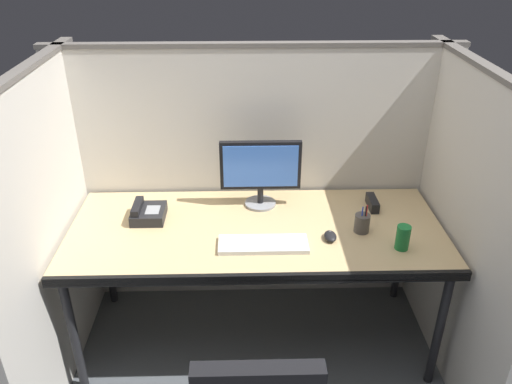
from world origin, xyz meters
name	(u,v)px	position (x,y,z in m)	size (l,w,h in m)	color
ground_plane	(258,377)	(0.00, 0.00, 0.00)	(8.00, 8.00, 0.00)	#4C5156
cubicle_partition_rear	(254,180)	(0.00, 0.74, 0.79)	(2.21, 0.06, 1.57)	beige
cubicle_partition_left	(51,233)	(-0.99, 0.20, 0.79)	(0.06, 1.41, 1.57)	beige
cubicle_partition_right	(459,227)	(0.99, 0.20, 0.79)	(0.06, 1.41, 1.57)	beige
desk	(256,237)	(0.00, 0.29, 0.69)	(1.90, 0.80, 0.74)	tan
monitor_center	(261,169)	(0.03, 0.54, 0.96)	(0.43, 0.17, 0.37)	gray
keyboard_main	(263,244)	(0.03, 0.13, 0.75)	(0.43, 0.15, 0.02)	silver
computer_mouse	(330,236)	(0.36, 0.19, 0.76)	(0.06, 0.10, 0.04)	black
red_stapler	(372,203)	(0.64, 0.49, 0.77)	(0.04, 0.15, 0.06)	black
pen_cup	(362,223)	(0.53, 0.25, 0.79)	(0.08, 0.08, 0.16)	#4C4742
desk_phone	(148,213)	(-0.57, 0.41, 0.77)	(0.17, 0.19, 0.09)	black
soda_can	(403,237)	(0.69, 0.10, 0.80)	(0.07, 0.07, 0.12)	#197233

